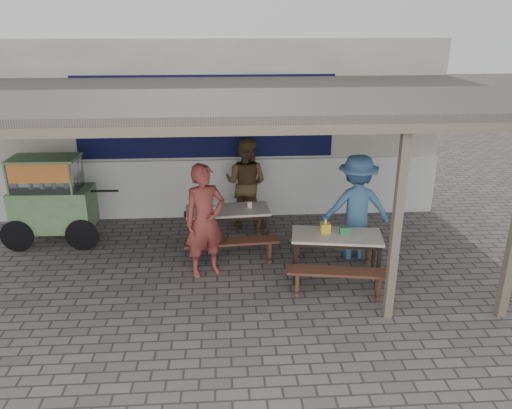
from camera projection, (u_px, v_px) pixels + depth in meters
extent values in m
plane|color=#615B58|center=(217.00, 288.00, 7.58)|extent=(60.00, 60.00, 0.00)
cube|color=silver|center=(216.00, 126.00, 10.33)|extent=(9.00, 1.20, 3.50)
cube|color=white|center=(218.00, 188.00, 10.15)|extent=(9.00, 0.10, 1.20)
cube|color=#0E0D40|center=(205.00, 117.00, 9.64)|extent=(5.00, 0.03, 1.60)
cube|color=#544C48|center=(213.00, 95.00, 7.55)|extent=(9.00, 4.20, 0.12)
cube|color=#726456|center=(210.00, 130.00, 5.67)|extent=(9.00, 0.12, 0.12)
cube|color=#726456|center=(397.00, 225.00, 6.41)|extent=(0.11, 0.11, 2.70)
cube|color=silver|center=(228.00, 210.00, 8.62)|extent=(1.48, 0.74, 0.04)
cube|color=black|center=(228.00, 214.00, 8.64)|extent=(1.37, 0.64, 0.06)
cube|color=black|center=(191.00, 238.00, 8.42)|extent=(0.05, 0.05, 0.71)
cube|color=black|center=(267.00, 234.00, 8.59)|extent=(0.05, 0.05, 0.71)
cube|color=black|center=(190.00, 227.00, 8.90)|extent=(0.05, 0.05, 0.71)
cube|color=black|center=(263.00, 223.00, 9.07)|extent=(0.05, 0.05, 0.71)
cube|color=brown|center=(232.00, 242.00, 8.12)|extent=(1.55, 0.39, 0.04)
cube|color=brown|center=(194.00, 256.00, 8.12)|extent=(0.07, 0.28, 0.41)
cube|color=brown|center=(269.00, 252.00, 8.28)|extent=(0.07, 0.28, 0.41)
cube|color=brown|center=(225.00, 213.00, 9.32)|extent=(1.55, 0.39, 0.04)
cube|color=brown|center=(193.00, 226.00, 9.32)|extent=(0.07, 0.28, 0.41)
cube|color=brown|center=(258.00, 222.00, 9.48)|extent=(0.07, 0.28, 0.41)
cube|color=silver|center=(337.00, 236.00, 7.61)|extent=(1.44, 0.84, 0.04)
cube|color=black|center=(337.00, 239.00, 7.63)|extent=(1.33, 0.73, 0.06)
cube|color=black|center=(295.00, 264.00, 7.55)|extent=(0.05, 0.05, 0.71)
cube|color=black|center=(378.00, 267.00, 7.45)|extent=(0.05, 0.05, 0.71)
cube|color=black|center=(296.00, 249.00, 8.03)|extent=(0.05, 0.05, 0.71)
cube|color=black|center=(374.00, 252.00, 7.93)|extent=(0.05, 0.05, 0.71)
cube|color=brown|center=(338.00, 272.00, 7.16)|extent=(1.49, 0.50, 0.04)
cube|color=brown|center=(297.00, 284.00, 7.29)|extent=(0.09, 0.28, 0.41)
cube|color=brown|center=(378.00, 287.00, 7.19)|extent=(0.09, 0.28, 0.41)
cube|color=brown|center=(334.00, 238.00, 8.26)|extent=(1.49, 0.50, 0.04)
cube|color=brown|center=(298.00, 249.00, 8.39)|extent=(0.09, 0.28, 0.41)
cube|color=brown|center=(368.00, 251.00, 8.29)|extent=(0.09, 0.28, 0.41)
cube|color=#719C68|center=(54.00, 208.00, 8.93)|extent=(1.39, 0.74, 0.71)
cube|color=#719C68|center=(57.00, 227.00, 9.06)|extent=(1.34, 0.70, 0.05)
cylinder|color=black|center=(17.00, 236.00, 8.68)|extent=(0.57, 0.06, 0.57)
cylinder|color=black|center=(82.00, 235.00, 8.72)|extent=(0.57, 0.06, 0.57)
cube|color=silver|center=(46.00, 174.00, 8.70)|extent=(1.13, 0.64, 0.56)
cube|color=#719C68|center=(43.00, 158.00, 8.61)|extent=(1.17, 0.68, 0.04)
cube|color=#E75036|center=(38.00, 174.00, 8.37)|extent=(1.02, 0.04, 0.33)
cylinder|color=black|center=(98.00, 191.00, 8.85)|extent=(0.71, 0.06, 0.04)
imported|color=brown|center=(205.00, 221.00, 7.71)|extent=(0.78, 0.67, 1.81)
imported|color=brown|center=(246.00, 183.00, 9.55)|extent=(1.05, 0.96, 1.76)
imported|color=teal|center=(356.00, 207.00, 8.29)|extent=(1.16, 0.67, 1.79)
cube|color=gold|center=(325.00, 228.00, 7.68)|extent=(0.14, 0.14, 0.14)
cube|color=#317044|center=(345.00, 230.00, 7.62)|extent=(0.18, 0.13, 0.12)
cylinder|color=silver|center=(250.00, 204.00, 8.69)|extent=(0.09, 0.09, 0.10)
imported|color=silver|center=(215.00, 206.00, 8.70)|extent=(0.25, 0.25, 0.05)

